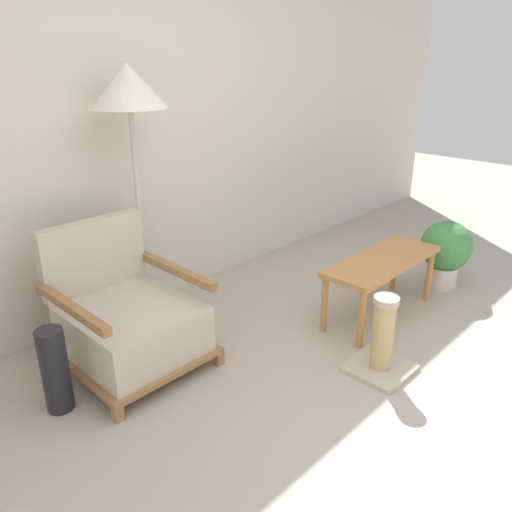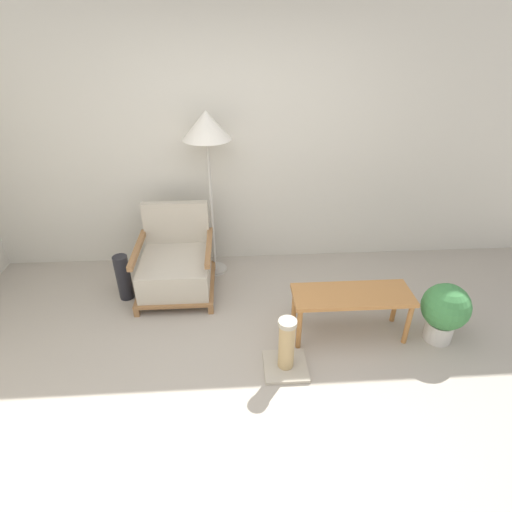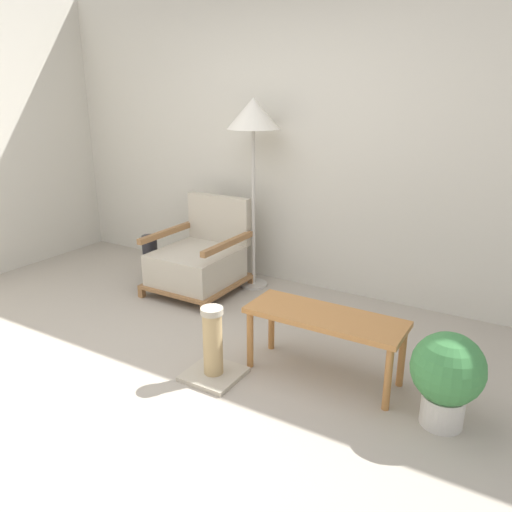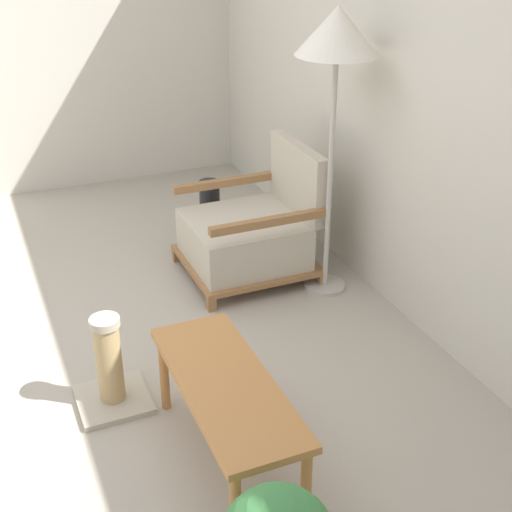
{
  "view_description": "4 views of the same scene",
  "coord_description": "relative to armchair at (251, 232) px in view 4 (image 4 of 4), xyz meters",
  "views": [
    {
      "loc": [
        -2.0,
        -0.86,
        1.74
      ],
      "look_at": [
        0.11,
        1.18,
        0.55
      ],
      "focal_mm": 35.0,
      "sensor_mm": 36.0,
      "label": 1
    },
    {
      "loc": [
        -0.08,
        -1.92,
        2.41
      ],
      "look_at": [
        0.11,
        1.18,
        0.55
      ],
      "focal_mm": 28.0,
      "sensor_mm": 36.0,
      "label": 2
    },
    {
      "loc": [
        1.98,
        -1.93,
        1.76
      ],
      "look_at": [
        0.11,
        1.18,
        0.55
      ],
      "focal_mm": 35.0,
      "sensor_mm": 36.0,
      "label": 3
    },
    {
      "loc": [
        3.12,
        -0.1,
        2.25
      ],
      "look_at": [
        0.11,
        1.18,
        0.55
      ],
      "focal_mm": 50.0,
      "sensor_mm": 36.0,
      "label": 4
    }
  ],
  "objects": [
    {
      "name": "ground_plane",
      "position": [
        0.67,
        -1.48,
        -0.29
      ],
      "size": [
        14.0,
        14.0,
        0.0
      ],
      "primitive_type": "plane",
      "color": "#A89E8E"
    },
    {
      "name": "wall_back",
      "position": [
        0.67,
        0.66,
        1.06
      ],
      "size": [
        8.0,
        0.06,
        2.7
      ],
      "color": "beige",
      "rests_on": "ground_plane"
    },
    {
      "name": "wall_left",
      "position": [
        -2.01,
        -0.98,
        1.06
      ],
      "size": [
        0.06,
        8.0,
        2.7
      ],
      "color": "beige",
      "rests_on": "ground_plane"
    },
    {
      "name": "armchair",
      "position": [
        0.0,
        0.0,
        0.0
      ],
      "size": [
        0.74,
        0.79,
        0.83
      ],
      "color": "olive",
      "rests_on": "ground_plane"
    },
    {
      "name": "floor_lamp",
      "position": [
        0.37,
        0.35,
        1.22
      ],
      "size": [
        0.46,
        0.46,
        1.7
      ],
      "color": "#B7B2A8",
      "rests_on": "ground_plane"
    },
    {
      "name": "coffee_table",
      "position": [
        1.56,
        -0.76,
        0.09
      ],
      "size": [
        1.0,
        0.37,
        0.43
      ],
      "color": "#B2753D",
      "rests_on": "ground_plane"
    },
    {
      "name": "vase",
      "position": [
        -0.5,
        -0.1,
        -0.05
      ],
      "size": [
        0.14,
        0.14,
        0.47
      ],
      "primitive_type": "cylinder",
      "color": "black",
      "rests_on": "ground_plane"
    },
    {
      "name": "scratching_post",
      "position": [
        0.96,
        -1.14,
        -0.11
      ],
      "size": [
        0.35,
        0.35,
        0.48
      ],
      "color": "#B2A893",
      "rests_on": "ground_plane"
    }
  ]
}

